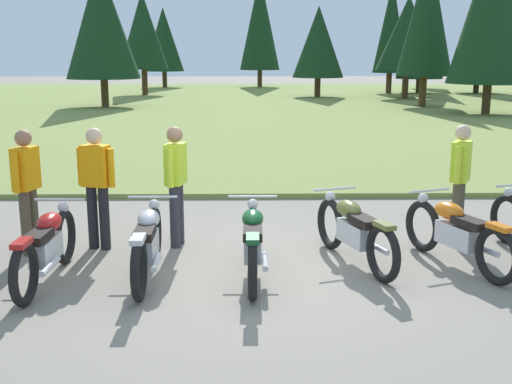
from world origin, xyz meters
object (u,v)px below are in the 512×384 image
object	(u,v)px
motorcycle_orange	(457,233)
rider_checking_bike	(27,184)
motorcycle_olive	(354,230)
rider_with_back_turned	(176,179)
motorcycle_silver	(148,242)
motorcycle_british_green	(253,242)
rider_near_row_end	(460,176)
rider_in_hivis_vest	(97,181)
motorcycle_red	(46,246)

from	to	relation	value
motorcycle_orange	rider_checking_bike	xyz separation A→B (m)	(-5.54, 0.61, 0.51)
motorcycle_olive	motorcycle_orange	world-z (taller)	same
motorcycle_olive	rider_with_back_turned	bearing A→B (deg)	160.72
motorcycle_silver	motorcycle_british_green	xyz separation A→B (m)	(1.25, 0.01, 0.00)
rider_near_row_end	rider_in_hivis_vest	bearing A→B (deg)	-176.86
motorcycle_red	rider_near_row_end	size ratio (longest dim) A/B	1.26
motorcycle_orange	rider_with_back_turned	world-z (taller)	rider_with_back_turned
rider_with_back_turned	rider_checking_bike	bearing A→B (deg)	-170.56
motorcycle_red	motorcycle_british_green	distance (m)	2.41
rider_with_back_turned	rider_in_hivis_vest	bearing A→B (deg)	-173.09
motorcycle_olive	rider_near_row_end	bearing A→B (deg)	30.60
motorcycle_british_green	motorcycle_orange	size ratio (longest dim) A/B	1.05
motorcycle_silver	rider_checking_bike	size ratio (longest dim) A/B	1.26
motorcycle_british_green	rider_with_back_turned	world-z (taller)	rider_with_back_turned
motorcycle_silver	motorcycle_olive	distance (m)	2.59
rider_near_row_end	rider_checking_bike	bearing A→B (deg)	-175.46
motorcycle_orange	rider_in_hivis_vest	size ratio (longest dim) A/B	1.19
motorcycle_silver	rider_checking_bike	bearing A→B (deg)	150.29
motorcycle_red	rider_with_back_turned	distance (m)	2.04
motorcycle_silver	rider_with_back_turned	size ratio (longest dim) A/B	1.26
motorcycle_olive	rider_checking_bike	bearing A→B (deg)	173.36
motorcycle_olive	rider_checking_bike	distance (m)	4.33
motorcycle_british_green	rider_checking_bike	distance (m)	3.17
rider_near_row_end	rider_with_back_turned	bearing A→B (deg)	-177.87
motorcycle_british_green	rider_in_hivis_vest	distance (m)	2.46
motorcycle_orange	rider_near_row_end	size ratio (longest dim) A/B	1.19
motorcycle_orange	rider_with_back_turned	size ratio (longest dim) A/B	1.19
motorcycle_olive	motorcycle_orange	xyz separation A→B (m)	(1.27, -0.12, 0.00)
rider_in_hivis_vest	motorcycle_british_green	bearing A→B (deg)	-29.13
rider_near_row_end	rider_in_hivis_vest	distance (m)	5.04
rider_near_row_end	motorcycle_red	bearing A→B (deg)	-163.52
motorcycle_red	rider_checking_bike	xyz separation A→B (m)	(-0.56, 1.11, 0.51)
motorcycle_silver	rider_near_row_end	distance (m)	4.45
motorcycle_silver	rider_in_hivis_vest	distance (m)	1.54
rider_in_hivis_vest	motorcycle_red	bearing A→B (deg)	-103.42
rider_with_back_turned	rider_in_hivis_vest	distance (m)	1.06
rider_checking_bike	motorcycle_red	bearing A→B (deg)	-63.15
motorcycle_olive	rider_checking_bike	size ratio (longest dim) A/B	1.21
motorcycle_red	rider_near_row_end	distance (m)	5.59
motorcycle_red	motorcycle_olive	xyz separation A→B (m)	(3.71, 0.61, 0.00)
motorcycle_silver	motorcycle_olive	xyz separation A→B (m)	(2.54, 0.49, 0.00)
motorcycle_red	motorcycle_olive	size ratio (longest dim) A/B	1.04
motorcycle_red	motorcycle_british_green	xyz separation A→B (m)	(2.41, 0.13, 0.00)
motorcycle_orange	rider_near_row_end	world-z (taller)	rider_near_row_end
motorcycle_red	motorcycle_olive	world-z (taller)	same
rider_in_hivis_vest	rider_checking_bike	bearing A→B (deg)	-167.54
rider_near_row_end	rider_with_back_turned	xyz separation A→B (m)	(-3.97, -0.15, 0.00)
motorcycle_silver	motorcycle_olive	size ratio (longest dim) A/B	1.04
motorcycle_orange	rider_near_row_end	xyz separation A→B (m)	(0.36, 1.08, 0.51)
motorcycle_red	motorcycle_british_green	size ratio (longest dim) A/B	1.00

